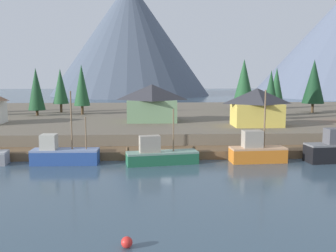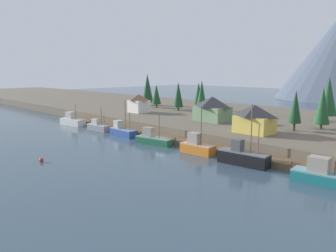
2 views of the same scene
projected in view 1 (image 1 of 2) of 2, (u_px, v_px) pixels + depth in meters
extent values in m
cube|color=#384C5B|center=(157.00, 137.00, 67.63)|extent=(400.00, 400.00, 1.00)
cube|color=brown|center=(160.00, 153.00, 49.67)|extent=(80.00, 4.00, 1.00)
cylinder|color=brown|center=(60.00, 154.00, 47.29)|extent=(0.36, 0.36, 1.60)
cylinder|color=brown|center=(128.00, 154.00, 47.67)|extent=(0.36, 0.36, 1.60)
cylinder|color=brown|center=(194.00, 153.00, 48.04)|extent=(0.36, 0.36, 1.60)
cylinder|color=brown|center=(259.00, 152.00, 48.41)|extent=(0.36, 0.36, 1.60)
cylinder|color=brown|center=(324.00, 152.00, 48.79)|extent=(0.36, 0.36, 1.60)
cube|color=#665B4C|center=(156.00, 119.00, 79.28)|extent=(400.00, 56.00, 2.50)
cone|color=#475160|center=(130.00, 38.00, 189.17)|extent=(75.55, 75.55, 53.52)
cube|color=navy|center=(65.00, 157.00, 45.78)|extent=(7.62, 2.52, 1.51)
cube|color=#6C7DA2|center=(65.00, 150.00, 45.66)|extent=(7.62, 2.52, 0.20)
cube|color=#B2AD9E|center=(49.00, 142.00, 45.47)|extent=(1.76, 1.80, 1.72)
cylinder|color=brown|center=(71.00, 120.00, 45.24)|extent=(0.17, 0.17, 6.66)
cylinder|color=brown|center=(86.00, 133.00, 45.48)|extent=(0.14, 0.14, 3.72)
cube|color=#1E5B3D|center=(162.00, 159.00, 45.76)|extent=(8.45, 3.62, 1.24)
cube|color=gray|center=(162.00, 152.00, 45.67)|extent=(8.45, 3.62, 0.20)
cube|color=gray|center=(150.00, 144.00, 45.22)|extent=(2.51, 1.65, 1.90)
cylinder|color=brown|center=(173.00, 130.00, 45.61)|extent=(0.15, 0.15, 4.89)
cube|color=#CC6B1E|center=(258.00, 155.00, 46.71)|extent=(6.58, 2.75, 1.56)
cube|color=tan|center=(258.00, 148.00, 46.59)|extent=(6.58, 2.75, 0.20)
cube|color=gray|center=(252.00, 139.00, 46.37)|extent=(2.31, 1.74, 1.99)
cylinder|color=brown|center=(265.00, 119.00, 46.22)|extent=(0.18, 0.18, 6.70)
cube|color=#4C4C51|center=(333.00, 136.00, 46.45)|extent=(1.75, 1.74, 1.81)
cube|color=#6B8E66|center=(152.00, 111.00, 65.08)|extent=(7.91, 5.89, 3.56)
pyramid|color=#2D2D33|center=(152.00, 92.00, 64.68)|extent=(8.31, 6.18, 2.51)
cube|color=gold|center=(257.00, 115.00, 59.43)|extent=(7.11, 5.00, 3.36)
pyramid|color=#2D2D33|center=(257.00, 96.00, 59.06)|extent=(7.47, 5.25, 2.29)
cylinder|color=#4C3823|center=(37.00, 113.00, 74.18)|extent=(0.50, 0.50, 1.06)
cone|color=#194223|center=(36.00, 89.00, 73.60)|extent=(3.13, 3.13, 7.80)
cylinder|color=#4C3823|center=(82.00, 110.00, 76.10)|extent=(0.50, 0.50, 1.71)
cone|color=#1E4C28|center=(82.00, 85.00, 75.46)|extent=(3.03, 3.03, 7.84)
cylinder|color=#4C3823|center=(270.00, 115.00, 67.68)|extent=(0.50, 0.50, 1.68)
cone|color=#194223|center=(271.00, 90.00, 67.13)|extent=(2.69, 2.69, 6.69)
cylinder|color=#4C3823|center=(312.00, 108.00, 79.75)|extent=(0.50, 0.50, 1.88)
cone|color=#14381E|center=(314.00, 82.00, 79.05)|extent=(4.34, 4.34, 8.66)
cylinder|color=#4C3823|center=(275.00, 113.00, 74.12)|extent=(0.50, 0.50, 1.10)
cone|color=#1E4C28|center=(276.00, 89.00, 73.53)|extent=(3.24, 3.24, 7.78)
cylinder|color=#4C3823|center=(243.00, 106.00, 85.66)|extent=(0.50, 0.50, 1.52)
cone|color=#1E4C28|center=(244.00, 81.00, 84.94)|extent=(4.46, 4.46, 9.33)
cylinder|color=#4C3823|center=(61.00, 108.00, 80.18)|extent=(0.50, 0.50, 1.78)
cone|color=#1E4C28|center=(60.00, 86.00, 79.60)|extent=(3.07, 3.07, 6.98)
sphere|color=red|center=(127.00, 242.00, 23.75)|extent=(0.70, 0.70, 0.70)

